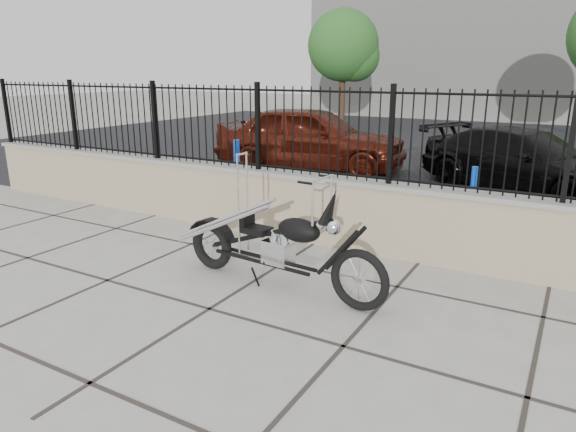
{
  "coord_description": "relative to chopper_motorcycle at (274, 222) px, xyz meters",
  "views": [
    {
      "loc": [
        3.09,
        -3.77,
        2.36
      ],
      "look_at": [
        0.28,
        1.13,
        0.76
      ],
      "focal_mm": 32.0,
      "sensor_mm": 36.0,
      "label": 1
    }
  ],
  "objects": [
    {
      "name": "car_red",
      "position": [
        -2.93,
        6.55,
        0.03
      ],
      "size": [
        4.86,
        2.57,
        1.57
      ],
      "primitive_type": "imported",
      "rotation": [
        0.0,
        0.0,
        1.73
      ],
      "color": "#48130A",
      "rests_on": "parking_lot"
    },
    {
      "name": "background_building",
      "position": [
        -0.28,
        25.67,
        3.24
      ],
      "size": [
        22.0,
        6.0,
        8.0
      ],
      "primitive_type": "cube",
      "color": "beige",
      "rests_on": "ground_plane"
    },
    {
      "name": "retaining_wall",
      "position": [
        -0.28,
        1.67,
        -0.28
      ],
      "size": [
        14.0,
        0.36,
        0.96
      ],
      "primitive_type": "cube",
      "color": "gray",
      "rests_on": "ground_plane"
    },
    {
      "name": "ground_plane",
      "position": [
        -0.28,
        -0.83,
        -0.76
      ],
      "size": [
        90.0,
        90.0,
        0.0
      ],
      "primitive_type": "plane",
      "color": "#99968E",
      "rests_on": "ground"
    },
    {
      "name": "iron_fence",
      "position": [
        -0.28,
        1.67,
        0.8
      ],
      "size": [
        14.0,
        0.08,
        1.2
      ],
      "primitive_type": "cube",
      "color": "black",
      "rests_on": "retaining_wall"
    },
    {
      "name": "parking_lot",
      "position": [
        -0.28,
        11.67,
        -0.76
      ],
      "size": [
        30.0,
        30.0,
        0.0
      ],
      "primitive_type": "plane",
      "color": "black",
      "rests_on": "ground"
    },
    {
      "name": "car_black",
      "position": [
        1.87,
        6.49,
        -0.13
      ],
      "size": [
        4.64,
        3.51,
        1.25
      ],
      "primitive_type": "imported",
      "rotation": [
        0.0,
        0.0,
        1.1
      ],
      "color": "black",
      "rests_on": "parking_lot"
    },
    {
      "name": "tree_left",
      "position": [
        -6.43,
        16.21,
        2.76
      ],
      "size": [
        2.97,
        2.97,
        5.02
      ],
      "rotation": [
        0.0,
        0.0,
        0.23
      ],
      "color": "#382619",
      "rests_on": "ground_plane"
    },
    {
      "name": "chopper_motorcycle",
      "position": [
        0.0,
        0.0,
        0.0
      ],
      "size": [
        2.55,
        0.67,
        1.51
      ],
      "primitive_type": null,
      "rotation": [
        0.0,
        0.0,
        -0.09
      ],
      "color": "black",
      "rests_on": "ground_plane"
    },
    {
      "name": "bollard_a",
      "position": [
        -3.15,
        3.74,
        -0.24
      ],
      "size": [
        0.15,
        0.15,
        1.04
      ],
      "primitive_type": "cylinder",
      "rotation": [
        0.0,
        0.0,
        0.23
      ],
      "color": "#0B50A8",
      "rests_on": "ground_plane"
    },
    {
      "name": "bollard_b",
      "position": [
        1.36,
        4.05,
        -0.33
      ],
      "size": [
        0.11,
        0.11,
        0.86
      ],
      "primitive_type": "cylinder",
      "rotation": [
        0.0,
        0.0,
        0.09
      ],
      "color": "#0B46AE",
      "rests_on": "ground_plane"
    }
  ]
}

